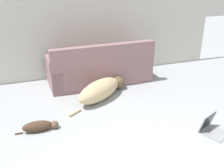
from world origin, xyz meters
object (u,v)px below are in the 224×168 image
Objects in this scene: couch at (100,69)px; cat at (40,126)px; laptop_open at (211,127)px; dog at (102,89)px.

cat is (-1.33, -1.40, -0.21)m from couch.
laptop_open is (0.95, -2.24, -0.20)m from couch.
dog is 1.91m from laptop_open.
couch reaches higher than cat.
couch reaches higher than dog.
dog reaches higher than cat.
couch is 1.95m from cat.
laptop_open is (1.14, -1.52, -0.09)m from dog.
couch is 2.44m from laptop_open.
couch is 3.41× the size of cat.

